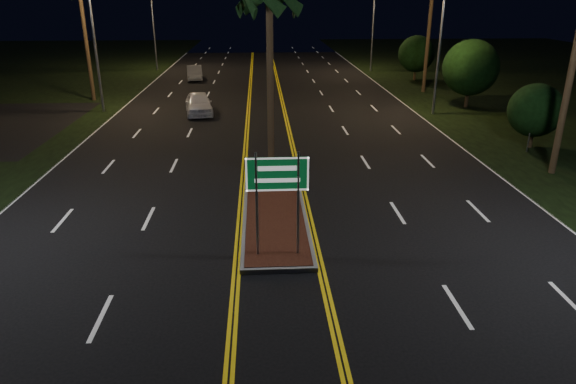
{
  "coord_description": "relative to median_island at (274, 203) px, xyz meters",
  "views": [
    {
      "loc": [
        -0.47,
        -10.94,
        7.51
      ],
      "look_at": [
        0.34,
        3.44,
        1.9
      ],
      "focal_mm": 32.0,
      "sensor_mm": 36.0,
      "label": 1
    }
  ],
  "objects": [
    {
      "name": "streetlight_right_mid",
      "position": [
        10.61,
        15.0,
        5.57
      ],
      "size": [
        1.91,
        0.44,
        9.0
      ],
      "color": "gray",
      "rests_on": "ground"
    },
    {
      "name": "shrub_far",
      "position": [
        13.8,
        29.0,
        2.25
      ],
      "size": [
        3.24,
        3.24,
        3.96
      ],
      "color": "#382819",
      "rests_on": "ground"
    },
    {
      "name": "median_island",
      "position": [
        0.0,
        0.0,
        0.0
      ],
      "size": [
        2.25,
        10.25,
        0.17
      ],
      "color": "gray",
      "rests_on": "ground"
    },
    {
      "name": "highway_sign",
      "position": [
        0.0,
        -4.2,
        2.32
      ],
      "size": [
        1.8,
        0.08,
        3.2
      ],
      "color": "gray",
      "rests_on": "ground"
    },
    {
      "name": "ground",
      "position": [
        0.0,
        -7.0,
        -0.08
      ],
      "size": [
        120.0,
        120.0,
        0.0
      ],
      "primitive_type": "plane",
      "color": "black",
      "rests_on": "ground"
    },
    {
      "name": "shrub_mid",
      "position": [
        14.0,
        17.0,
        2.64
      ],
      "size": [
        3.78,
        3.78,
        4.62
      ],
      "color": "#382819",
      "rests_on": "ground"
    },
    {
      "name": "streetlight_left_far",
      "position": [
        -10.61,
        37.0,
        5.57
      ],
      "size": [
        1.91,
        0.44,
        9.0
      ],
      "color": "gray",
      "rests_on": "ground"
    },
    {
      "name": "streetlight_right_far",
      "position": [
        10.61,
        35.0,
        5.57
      ],
      "size": [
        1.91,
        0.44,
        9.0
      ],
      "color": "gray",
      "rests_on": "ground"
    },
    {
      "name": "car_far",
      "position": [
        -6.37,
        30.34,
        0.65
      ],
      "size": [
        2.46,
        4.61,
        1.46
      ],
      "primitive_type": "imported",
      "rotation": [
        0.0,
        0.0,
        0.14
      ],
      "color": "#9FA4A9",
      "rests_on": "ground"
    },
    {
      "name": "car_near",
      "position": [
        -4.46,
        15.86,
        0.74
      ],
      "size": [
        2.88,
        5.21,
        1.65
      ],
      "primitive_type": "imported",
      "rotation": [
        0.0,
        0.0,
        0.16
      ],
      "color": "white",
      "rests_on": "ground"
    },
    {
      "name": "streetlight_left_mid",
      "position": [
        -10.61,
        17.0,
        5.57
      ],
      "size": [
        1.91,
        0.44,
        9.0
      ],
      "color": "gray",
      "rests_on": "ground"
    },
    {
      "name": "shrub_near",
      "position": [
        13.5,
        7.0,
        1.86
      ],
      "size": [
        2.7,
        2.7,
        3.3
      ],
      "color": "#382819",
      "rests_on": "ground"
    },
    {
      "name": "warning_sign",
      "position": [
        13.0,
        6.25,
        1.67
      ],
      "size": [
        1.06,
        0.4,
        2.67
      ],
      "rotation": [
        0.0,
        0.0,
        -0.34
      ],
      "color": "gray",
      "rests_on": "ground"
    }
  ]
}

